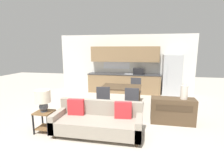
{
  "coord_description": "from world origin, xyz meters",
  "views": [
    {
      "loc": [
        1.01,
        -3.75,
        2.0
      ],
      "look_at": [
        -0.02,
        1.5,
        0.95
      ],
      "focal_mm": 28.0,
      "sensor_mm": 36.0,
      "label": 1
    }
  ],
  "objects": [
    {
      "name": "credenza",
      "position": [
        1.76,
        1.05,
        0.35
      ],
      "size": [
        1.17,
        0.43,
        0.71
      ],
      "color": "brown",
      "rests_on": "ground_plane"
    },
    {
      "name": "table_lamp",
      "position": [
        -1.4,
        -0.1,
        0.85
      ],
      "size": [
        0.36,
        0.36,
        0.54
      ],
      "color": "#4C515B",
      "rests_on": "side_table"
    },
    {
      "name": "dining_chair_far_right",
      "position": [
        0.63,
        2.82,
        0.51
      ],
      "size": [
        0.44,
        0.44,
        0.94
      ],
      "rotation": [
        0.0,
        0.0,
        -0.06
      ],
      "color": "#38383D",
      "rests_on": "ground_plane"
    },
    {
      "name": "dining_chair_near_right",
      "position": [
        0.63,
        1.18,
        0.51
      ],
      "size": [
        0.44,
        0.44,
        0.94
      ],
      "rotation": [
        0.0,
        0.0,
        3.18
      ],
      "color": "#38383D",
      "rests_on": "ground_plane"
    },
    {
      "name": "dining_table",
      "position": [
        0.2,
        2.01,
        0.71
      ],
      "size": [
        1.34,
        0.98,
        0.77
      ],
      "color": "brown",
      "rests_on": "ground_plane"
    },
    {
      "name": "refrigerator",
      "position": [
        2.12,
        4.22,
        0.89
      ],
      "size": [
        0.78,
        0.75,
        1.79
      ],
      "color": "#B7BABC",
      "rests_on": "ground_plane"
    },
    {
      "name": "couch",
      "position": [
        -0.07,
        0.03,
        0.32
      ],
      "size": [
        2.08,
        0.8,
        0.8
      ],
      "color": "#3D2D1E",
      "rests_on": "ground_plane"
    },
    {
      "name": "vase",
      "position": [
        2.02,
        1.03,
        0.9
      ],
      "size": [
        0.18,
        0.18,
        0.41
      ],
      "color": "beige",
      "rests_on": "credenza"
    },
    {
      "name": "side_table",
      "position": [
        -1.39,
        -0.11,
        0.35
      ],
      "size": [
        0.42,
        0.42,
        0.52
      ],
      "color": "brown",
      "rests_on": "ground_plane"
    },
    {
      "name": "kitchen_counter",
      "position": [
        0.01,
        4.33,
        0.84
      ],
      "size": [
        3.37,
        0.65,
        2.15
      ],
      "color": "#8E704C",
      "rests_on": "ground_plane"
    },
    {
      "name": "ground_plane",
      "position": [
        0.0,
        0.0,
        0.0
      ],
      "size": [
        20.0,
        20.0,
        0.0
      ],
      "primitive_type": "plane",
      "color": "beige"
    },
    {
      "name": "wall_back",
      "position": [
        -0.01,
        4.63,
        1.35
      ],
      "size": [
        6.4,
        0.07,
        2.7
      ],
      "color": "silver",
      "rests_on": "ground_plane"
    },
    {
      "name": "dining_chair_near_left",
      "position": [
        -0.22,
        1.19,
        0.51
      ],
      "size": [
        0.48,
        0.48,
        0.94
      ],
      "rotation": [
        0.0,
        0.0,
        3.29
      ],
      "color": "#38383D",
      "rests_on": "ground_plane"
    }
  ]
}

